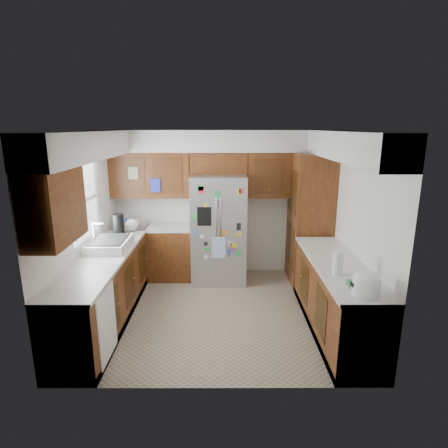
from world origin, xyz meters
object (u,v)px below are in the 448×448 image
(fridge, at_px, (219,229))
(paper_towel, at_px, (338,263))
(pantry, at_px, (310,219))
(rice_cooker, at_px, (366,283))

(fridge, relative_size, paper_towel, 6.78)
(pantry, xyz_separation_m, paper_towel, (-0.12, -1.99, -0.02))
(pantry, height_order, fridge, pantry)
(pantry, bearing_deg, rice_cooker, -90.01)
(paper_towel, bearing_deg, pantry, 86.50)
(pantry, distance_m, rice_cooker, 2.53)
(rice_cooker, height_order, paper_towel, paper_towel)
(rice_cooker, distance_m, paper_towel, 0.56)
(fridge, distance_m, paper_towel, 2.47)
(pantry, xyz_separation_m, rice_cooker, (-0.00, -2.53, -0.03))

